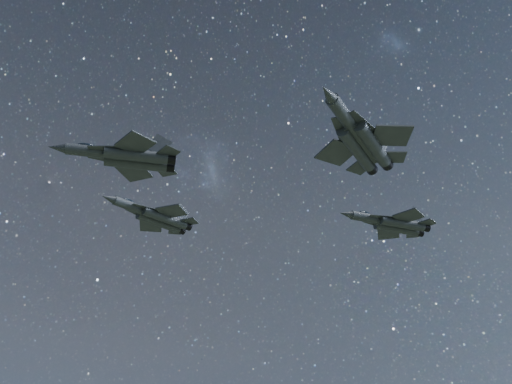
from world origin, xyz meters
TOP-DOWN VIEW (x-y plane):
  - jet_lead at (-18.01, -5.29)m, footprint 14.94×9.81m
  - jet_left at (-4.31, 15.26)m, footprint 16.01×11.26m
  - jet_right at (6.82, -18.93)m, footprint 18.66×12.22m
  - jet_slot at (24.95, -6.90)m, footprint 15.50×10.49m

SIDE VIEW (x-z plane):
  - jet_lead at x=-18.01m, z-range 136.12..139.96m
  - jet_slot at x=24.95m, z-range 139.82..143.72m
  - jet_right at x=6.82m, z-range 140.54..145.35m
  - jet_left at x=-4.31m, z-range 141.70..145.74m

